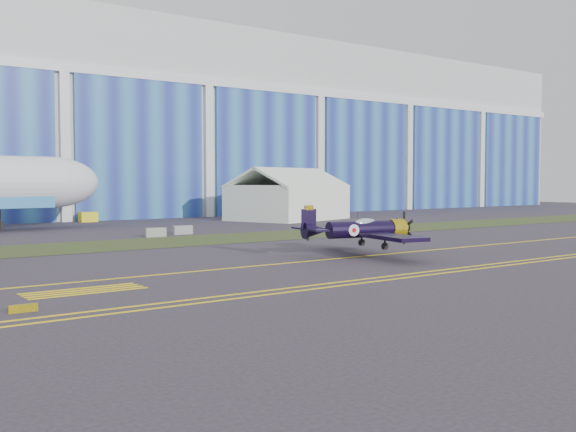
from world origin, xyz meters
TOP-DOWN VIEW (x-y plane):
  - ground at (0.00, 0.00)m, footprint 260.00×260.00m
  - grass_median at (0.00, 14.00)m, footprint 260.00×10.00m
  - hangar at (0.00, 71.79)m, footprint 220.00×45.70m
  - taxiway_centreline at (0.00, -5.00)m, footprint 200.00×0.20m
  - edge_line_near at (0.00, -14.50)m, footprint 80.00×0.20m
  - edge_line_far at (0.00, -13.50)m, footprint 80.00×0.20m
  - hold_short_ladder at (-18.00, -8.10)m, footprint 6.00×2.40m
  - guard_board_left at (-22.00, -12.00)m, footprint 1.20×0.15m
  - warbird at (3.91, -4.69)m, footprint 12.34×13.96m
  - tent at (27.25, 35.86)m, footprint 18.78×16.09m
  - tug at (2.34, 47.26)m, footprint 2.30×1.46m
  - barrier_a at (-0.96, 19.60)m, footprint 2.07×0.91m
  - barrier_b at (2.73, 20.98)m, footprint 2.05×0.81m

SIDE VIEW (x-z plane):
  - ground at x=0.00m, z-range 0.00..0.00m
  - taxiway_centreline at x=0.00m, z-range 0.00..0.02m
  - edge_line_near at x=0.00m, z-range 0.00..0.02m
  - edge_line_far at x=0.00m, z-range 0.00..0.02m
  - hold_short_ladder at x=-18.00m, z-range 0.00..0.02m
  - grass_median at x=0.00m, z-range 0.01..0.03m
  - guard_board_left at x=-22.00m, z-range 0.00..0.35m
  - barrier_a at x=-0.96m, z-range 0.00..0.90m
  - barrier_b at x=2.73m, z-range 0.00..0.90m
  - tug at x=2.34m, z-range 0.00..1.33m
  - warbird at x=3.91m, z-range 0.15..3.77m
  - tent at x=27.25m, z-range 0.00..7.40m
  - hangar at x=0.00m, z-range -0.04..29.96m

